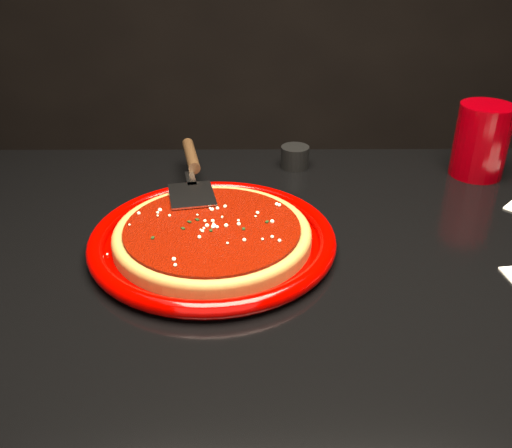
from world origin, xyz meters
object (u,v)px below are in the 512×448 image
Objects in this scene: cup at (481,141)px; ramekin at (295,157)px; plate at (213,239)px; pizza_server at (192,172)px.

cup reaches higher than ramekin.
pizza_server reaches higher than plate.
ramekin is (0.13, 0.28, 0.01)m from plate.
ramekin is (0.17, 0.11, -0.02)m from pizza_server.
ramekin is at bearing 173.84° from cup.
pizza_server reaches higher than ramekin.
pizza_server is (-0.04, 0.16, 0.03)m from plate.
ramekin is at bearing 64.65° from plate.
cup is at bearing 28.54° from plate.
plate is 0.51m from cup.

